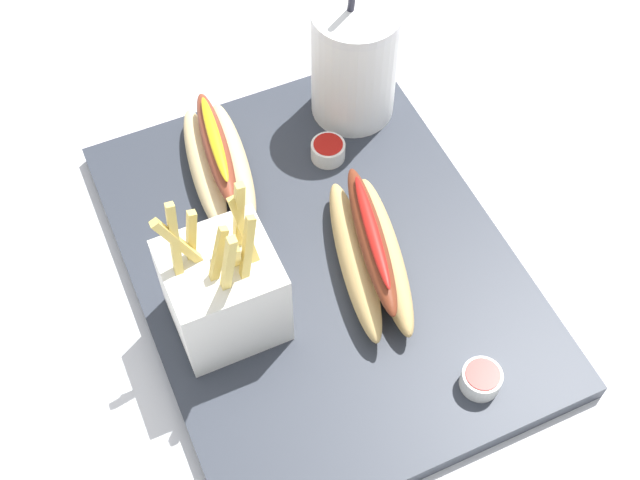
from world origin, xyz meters
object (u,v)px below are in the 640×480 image
object	(u,v)px
hot_dog_1	(370,252)
ketchup_cup_2	(481,379)
ketchup_cup_1	(328,150)
fries_basket	(223,290)
soda_cup	(354,62)
hot_dog_2	(218,160)

from	to	relation	value
hot_dog_1	ketchup_cup_2	distance (m)	0.15
ketchup_cup_1	ketchup_cup_2	distance (m)	0.29
ketchup_cup_1	fries_basket	bearing A→B (deg)	130.24
fries_basket	soda_cup	bearing A→B (deg)	-48.60
ketchup_cup_2	hot_dog_2	bearing A→B (deg)	21.88
hot_dog_1	hot_dog_2	world-z (taller)	hot_dog_1
soda_cup	hot_dog_2	xyz separation A→B (m)	(-0.03, 0.16, -0.04)
fries_basket	ketchup_cup_1	distance (m)	0.22
ketchup_cup_2	soda_cup	bearing A→B (deg)	-6.47
fries_basket	hot_dog_2	distance (m)	0.17
fries_basket	hot_dog_2	size ratio (longest dim) A/B	1.04
ketchup_cup_2	hot_dog_1	bearing A→B (deg)	13.24
hot_dog_2	fries_basket	bearing A→B (deg)	162.25
hot_dog_2	ketchup_cup_1	xyz separation A→B (m)	(-0.02, -0.11, -0.01)
soda_cup	ketchup_cup_2	bearing A→B (deg)	173.53
fries_basket	ketchup_cup_2	world-z (taller)	fries_basket
hot_dog_2	ketchup_cup_1	world-z (taller)	hot_dog_2
soda_cup	fries_basket	distance (m)	0.29
soda_cup	ketchup_cup_1	size ratio (longest dim) A/B	6.01
fries_basket	hot_dog_1	bearing A→B (deg)	-90.81
fries_basket	ketchup_cup_2	size ratio (longest dim) A/B	4.92
soda_cup	fries_basket	bearing A→B (deg)	131.40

